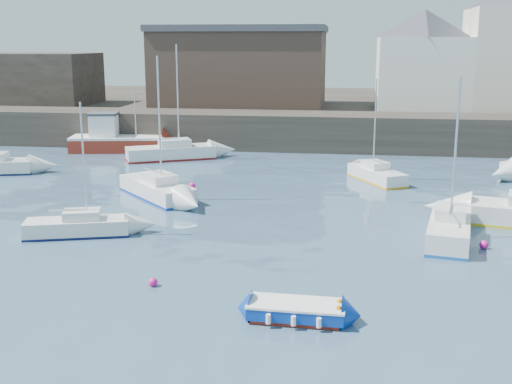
# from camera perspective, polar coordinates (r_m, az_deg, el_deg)

# --- Properties ---
(water) EXTENTS (220.00, 220.00, 0.00)m
(water) POSITION_cam_1_polar(r_m,az_deg,el_deg) (21.75, -4.62, -11.09)
(water) COLOR #2D4760
(water) RESTS_ON ground
(quay_wall) EXTENTS (90.00, 5.00, 3.00)m
(quay_wall) POSITION_cam_1_polar(r_m,az_deg,el_deg) (54.99, 3.45, 5.45)
(quay_wall) COLOR #28231E
(quay_wall) RESTS_ON ground
(land_strip) EXTENTS (90.00, 32.00, 2.80)m
(land_strip) POSITION_cam_1_polar(r_m,az_deg,el_deg) (72.83, 4.66, 7.26)
(land_strip) COLOR #28231E
(land_strip) RESTS_ON ground
(bldg_east_d) EXTENTS (11.14, 11.14, 8.95)m
(bldg_east_d) POSITION_cam_1_polar(r_m,az_deg,el_deg) (61.16, 14.60, 11.35)
(bldg_east_d) COLOR white
(bldg_east_d) RESTS_ON land_strip
(warehouse) EXTENTS (16.40, 10.40, 7.60)m
(warehouse) POSITION_cam_1_polar(r_m,az_deg,el_deg) (63.22, -1.38, 11.14)
(warehouse) COLOR #3D2D26
(warehouse) RESTS_ON land_strip
(bldg_west) EXTENTS (14.00, 8.00, 5.00)m
(bldg_west) POSITION_cam_1_polar(r_m,az_deg,el_deg) (69.49, -19.97, 9.46)
(bldg_west) COLOR #353028
(bldg_west) RESTS_ON land_strip
(blue_dinghy) EXTENTS (3.24, 1.76, 0.61)m
(blue_dinghy) POSITION_cam_1_polar(r_m,az_deg,el_deg) (21.44, 3.60, -10.45)
(blue_dinghy) COLOR maroon
(blue_dinghy) RESTS_ON ground
(fishing_boat) EXTENTS (8.18, 4.22, 5.16)m
(fishing_boat) POSITION_cam_1_polar(r_m,az_deg,el_deg) (54.84, -12.38, 4.61)
(fishing_boat) COLOR maroon
(fishing_boat) RESTS_ON ground
(sailboat_a) EXTENTS (5.07, 2.88, 6.28)m
(sailboat_a) POSITION_cam_1_polar(r_m,az_deg,el_deg) (31.43, -15.55, -2.95)
(sailboat_a) COLOR silver
(sailboat_a) RESTS_ON ground
(sailboat_b) EXTENTS (5.80, 6.04, 8.17)m
(sailboat_b) POSITION_cam_1_polar(r_m,az_deg,el_deg) (38.03, -8.77, 0.31)
(sailboat_b) COLOR silver
(sailboat_b) RESTS_ON ground
(sailboat_c) EXTENTS (2.79, 5.87, 7.42)m
(sailboat_c) POSITION_cam_1_polar(r_m,az_deg,el_deg) (30.80, 16.83, -3.12)
(sailboat_c) COLOR silver
(sailboat_c) RESTS_ON ground
(sailboat_f) EXTENTS (3.87, 5.25, 6.62)m
(sailboat_f) POSITION_cam_1_polar(r_m,az_deg,el_deg) (42.74, 10.67, 1.58)
(sailboat_f) COLOR silver
(sailboat_f) RESTS_ON ground
(sailboat_h) EXTENTS (7.05, 4.95, 8.74)m
(sailboat_h) POSITION_cam_1_polar(r_m,az_deg,el_deg) (50.28, -7.55, 3.55)
(sailboat_h) COLOR silver
(sailboat_h) RESTS_ON ground
(buoy_near) EXTENTS (0.35, 0.35, 0.35)m
(buoy_near) POSITION_cam_1_polar(r_m,az_deg,el_deg) (24.60, -9.13, -8.26)
(buoy_near) COLOR #E8178F
(buoy_near) RESTS_ON ground
(buoy_mid) EXTENTS (0.40, 0.40, 0.40)m
(buoy_mid) POSITION_cam_1_polar(r_m,az_deg,el_deg) (30.21, 19.57, -4.77)
(buoy_mid) COLOR #E8178F
(buoy_mid) RESTS_ON ground
(buoy_far) EXTENTS (0.44, 0.44, 0.44)m
(buoy_far) POSITION_cam_1_polar(r_m,az_deg,el_deg) (40.05, -5.70, 0.28)
(buoy_far) COLOR #E8178F
(buoy_far) RESTS_ON ground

